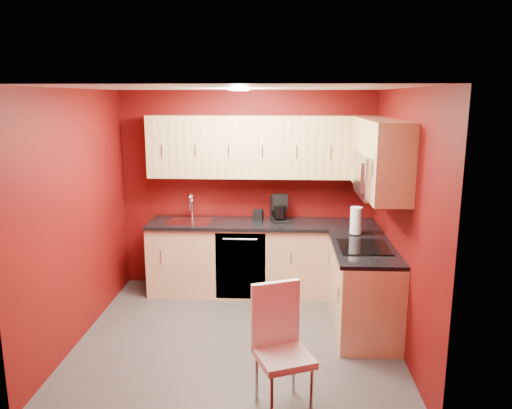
# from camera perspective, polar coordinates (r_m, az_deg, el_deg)

# --- Properties ---
(floor) EXTENTS (3.20, 3.20, 0.00)m
(floor) POSITION_cam_1_polar(r_m,az_deg,el_deg) (5.34, -2.04, -14.73)
(floor) COLOR #44423F
(floor) RESTS_ON ground
(ceiling) EXTENTS (3.20, 3.20, 0.00)m
(ceiling) POSITION_cam_1_polar(r_m,az_deg,el_deg) (4.76, -2.27, 13.18)
(ceiling) COLOR white
(ceiling) RESTS_ON wall_back
(wall_back) EXTENTS (3.20, 0.00, 3.20)m
(wall_back) POSITION_cam_1_polar(r_m,az_deg,el_deg) (6.36, -0.95, 1.63)
(wall_back) COLOR #5F0C09
(wall_back) RESTS_ON floor
(wall_front) EXTENTS (3.20, 0.00, 3.20)m
(wall_front) POSITION_cam_1_polar(r_m,az_deg,el_deg) (3.47, -4.37, -7.49)
(wall_front) COLOR #5F0C09
(wall_front) RESTS_ON floor
(wall_left) EXTENTS (0.00, 3.00, 3.00)m
(wall_left) POSITION_cam_1_polar(r_m,az_deg,el_deg) (5.29, -19.69, -1.28)
(wall_left) COLOR #5F0C09
(wall_left) RESTS_ON floor
(wall_right) EXTENTS (0.00, 3.00, 3.00)m
(wall_right) POSITION_cam_1_polar(r_m,az_deg,el_deg) (5.02, 16.37, -1.75)
(wall_right) COLOR #5F0C09
(wall_right) RESTS_ON floor
(base_cabinets_back) EXTENTS (2.80, 0.60, 0.87)m
(base_cabinets_back) POSITION_cam_1_polar(r_m,az_deg,el_deg) (6.27, 0.72, -6.24)
(base_cabinets_back) COLOR #EEBE88
(base_cabinets_back) RESTS_ON floor
(base_cabinets_right) EXTENTS (0.60, 1.30, 0.87)m
(base_cabinets_right) POSITION_cam_1_polar(r_m,az_deg,el_deg) (5.44, 12.13, -9.46)
(base_cabinets_right) COLOR #EEBE88
(base_cabinets_right) RESTS_ON floor
(countertop_back) EXTENTS (2.80, 0.63, 0.04)m
(countertop_back) POSITION_cam_1_polar(r_m,az_deg,el_deg) (6.12, 0.73, -2.24)
(countertop_back) COLOR black
(countertop_back) RESTS_ON base_cabinets_back
(countertop_right) EXTENTS (0.63, 1.27, 0.04)m
(countertop_right) POSITION_cam_1_polar(r_m,az_deg,el_deg) (5.27, 12.21, -4.92)
(countertop_right) COLOR black
(countertop_right) RESTS_ON base_cabinets_right
(upper_cabinets_back) EXTENTS (2.80, 0.35, 0.75)m
(upper_cabinets_back) POSITION_cam_1_polar(r_m,az_deg,el_deg) (6.10, 0.81, 6.63)
(upper_cabinets_back) COLOR #D9BC7B
(upper_cabinets_back) RESTS_ON wall_back
(upper_cabinets_right) EXTENTS (0.35, 1.55, 0.75)m
(upper_cabinets_right) POSITION_cam_1_polar(r_m,az_deg,el_deg) (5.30, 13.85, 6.11)
(upper_cabinets_right) COLOR #D9BC7B
(upper_cabinets_right) RESTS_ON wall_right
(microwave) EXTENTS (0.42, 0.76, 0.42)m
(microwave) POSITION_cam_1_polar(r_m,az_deg,el_deg) (5.09, 13.88, 3.28)
(microwave) COLOR silver
(microwave) RESTS_ON upper_cabinets_right
(cooktop) EXTENTS (0.50, 0.55, 0.01)m
(cooktop) POSITION_cam_1_polar(r_m,az_deg,el_deg) (5.23, 12.23, -4.77)
(cooktop) COLOR black
(cooktop) RESTS_ON countertop_right
(sink) EXTENTS (0.52, 0.42, 0.35)m
(sink) POSITION_cam_1_polar(r_m,az_deg,el_deg) (6.23, -7.57, -1.59)
(sink) COLOR silver
(sink) RESTS_ON countertop_back
(dishwasher_front) EXTENTS (0.60, 0.02, 0.82)m
(dishwasher_front) POSITION_cam_1_polar(r_m,az_deg,el_deg) (6.01, -1.79, -7.07)
(dishwasher_front) COLOR black
(dishwasher_front) RESTS_ON base_cabinets_back
(downlight) EXTENTS (0.20, 0.20, 0.01)m
(downlight) POSITION_cam_1_polar(r_m,az_deg,el_deg) (5.06, -1.95, 12.96)
(downlight) COLOR white
(downlight) RESTS_ON ceiling
(coffee_maker) EXTENTS (0.27, 0.31, 0.33)m
(coffee_maker) POSITION_cam_1_polar(r_m,az_deg,el_deg) (6.12, 2.83, -0.50)
(coffee_maker) COLOR black
(coffee_maker) RESTS_ON countertop_back
(napkin_holder) EXTENTS (0.13, 0.13, 0.13)m
(napkin_holder) POSITION_cam_1_polar(r_m,az_deg,el_deg) (6.24, 0.25, -1.19)
(napkin_holder) COLOR black
(napkin_holder) RESTS_ON countertop_back
(paper_towel) EXTENTS (0.22, 0.22, 0.31)m
(paper_towel) POSITION_cam_1_polar(r_m,az_deg,el_deg) (5.67, 11.36, -1.83)
(paper_towel) COLOR silver
(paper_towel) RESTS_ON countertop_right
(dining_chair) EXTENTS (0.53, 0.54, 0.99)m
(dining_chair) POSITION_cam_1_polar(r_m,az_deg,el_deg) (4.03, 3.18, -16.31)
(dining_chair) COLOR white
(dining_chair) RESTS_ON floor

